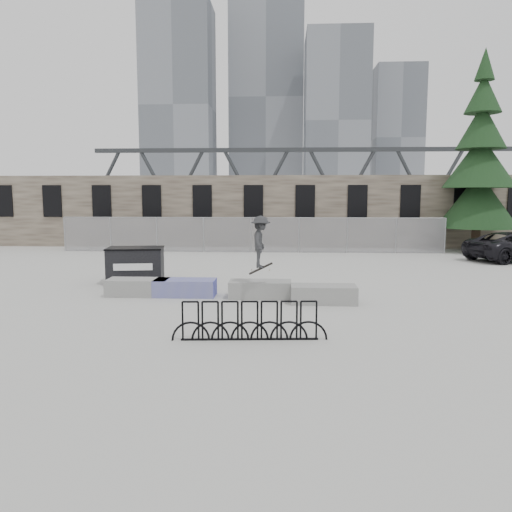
{
  "coord_description": "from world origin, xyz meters",
  "views": [
    {
      "loc": [
        1.84,
        -16.09,
        3.32
      ],
      "look_at": [
        0.96,
        0.22,
        1.3
      ],
      "focal_mm": 35.0,
      "sensor_mm": 36.0,
      "label": 1
    }
  ],
  "objects": [
    {
      "name": "truss_bridge",
      "position": [
        10.0,
        55.0,
        4.13
      ],
      "size": [
        70.0,
        3.0,
        9.8
      ],
      "color": "#2D3033",
      "rests_on": "ground"
    },
    {
      "name": "planter_offset",
      "position": [
        3.1,
        -0.94,
        0.3
      ],
      "size": [
        2.0,
        0.9,
        0.55
      ],
      "color": "gray",
      "rests_on": "ground"
    },
    {
      "name": "skateboarder",
      "position": [
        1.16,
        -0.78,
        1.86
      ],
      "size": [
        0.76,
        1.05,
        1.82
      ],
      "rotation": [
        0.0,
        0.0,
        1.55
      ],
      "color": "#2D2E30",
      "rests_on": "ground"
    },
    {
      "name": "planter_far_left",
      "position": [
        -2.94,
        -0.09,
        0.3
      ],
      "size": [
        2.0,
        0.9,
        0.55
      ],
      "color": "gray",
      "rests_on": "ground"
    },
    {
      "name": "planter_center_right",
      "position": [
        1.12,
        -0.24,
        0.3
      ],
      "size": [
        2.0,
        0.9,
        0.55
      ],
      "color": "gray",
      "rests_on": "ground"
    },
    {
      "name": "ground",
      "position": [
        0.0,
        0.0,
        0.0
      ],
      "size": [
        120.0,
        120.0,
        0.0
      ],
      "primitive_type": "plane",
      "color": "#ABABA7",
      "rests_on": "ground"
    },
    {
      "name": "spruce_tree",
      "position": [
        13.11,
        13.6,
        4.8
      ],
      "size": [
        4.48,
        4.48,
        11.5
      ],
      "color": "#38281E",
      "rests_on": "ground"
    },
    {
      "name": "chainlink_fence",
      "position": [
        -0.0,
        12.5,
        1.04
      ],
      "size": [
        22.06,
        0.06,
        2.02
      ],
      "color": "gray",
      "rests_on": "ground"
    },
    {
      "name": "skyline_towers",
      "position": [
        -1.01,
        93.81,
        20.79
      ],
      "size": [
        58.0,
        28.0,
        48.0
      ],
      "color": "slate",
      "rests_on": "ground"
    },
    {
      "name": "dumpster",
      "position": [
        -3.68,
        2.17,
        0.68
      ],
      "size": [
        2.21,
        1.53,
        1.35
      ],
      "rotation": [
        0.0,
        0.0,
        0.14
      ],
      "color": "black",
      "rests_on": "ground"
    },
    {
      "name": "bike_rack",
      "position": [
        1.1,
        -5.0,
        0.44
      ],
      "size": [
        3.58,
        0.32,
        0.9
      ],
      "rotation": [
        0.0,
        0.0,
        0.07
      ],
      "color": "black",
      "rests_on": "ground"
    },
    {
      "name": "planter_center_left",
      "position": [
        -1.36,
        -0.1,
        0.3
      ],
      "size": [
        2.0,
        0.9,
        0.55
      ],
      "color": "#3A3EAF",
      "rests_on": "ground"
    },
    {
      "name": "stone_wall",
      "position": [
        0.0,
        16.24,
        2.26
      ],
      "size": [
        36.0,
        2.58,
        4.5
      ],
      "color": "brown",
      "rests_on": "ground"
    }
  ]
}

